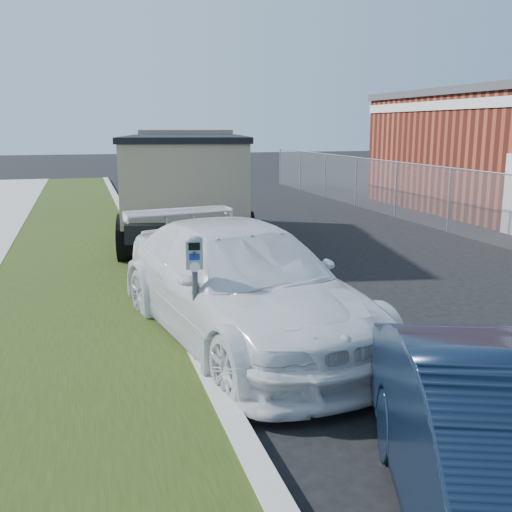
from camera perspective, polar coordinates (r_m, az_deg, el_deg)
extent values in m
plane|color=black|center=(8.97, 10.51, -7.03)|extent=(120.00, 120.00, 0.00)
cube|color=#97978E|center=(10.04, -8.22, -4.41)|extent=(0.25, 50.00, 0.15)
cube|color=#1D330D|center=(9.96, -17.40, -5.04)|extent=(3.00, 50.00, 0.13)
plane|color=slate|center=(17.70, 17.94, 5.07)|extent=(0.00, 30.00, 30.00)
cylinder|color=#979DA4|center=(17.62, 18.14, 7.97)|extent=(0.04, 30.00, 0.04)
cylinder|color=#979DA4|center=(17.70, 17.94, 5.07)|extent=(0.06, 0.06, 1.80)
cylinder|color=#979DA4|center=(20.23, 13.20, 6.17)|extent=(0.06, 0.06, 1.80)
cylinder|color=#979DA4|center=(22.88, 9.52, 6.99)|extent=(0.06, 0.06, 1.80)
cylinder|color=#979DA4|center=(25.61, 6.60, 7.62)|extent=(0.06, 0.06, 1.80)
cylinder|color=#979DA4|center=(28.39, 4.24, 8.11)|extent=(0.06, 0.06, 1.80)
cylinder|color=#979DA4|center=(31.21, 2.31, 8.51)|extent=(0.06, 0.06, 1.80)
cube|color=silver|center=(19.26, 20.54, 13.49)|extent=(0.06, 14.00, 0.30)
cylinder|color=#3F4247|center=(7.27, -5.76, -5.65)|extent=(0.08, 0.08, 1.12)
cube|color=gray|center=(7.08, -5.89, 0.14)|extent=(0.22, 0.17, 0.34)
ellipsoid|color=gray|center=(7.04, -5.92, 1.47)|extent=(0.23, 0.17, 0.13)
cube|color=black|center=(6.98, -5.90, 0.91)|extent=(0.13, 0.03, 0.09)
cube|color=navy|center=(7.01, -5.88, -0.07)|extent=(0.12, 0.03, 0.08)
cylinder|color=silver|center=(7.04, -5.86, -1.05)|extent=(0.12, 0.03, 0.12)
cube|color=#3F4247|center=(7.00, -5.89, 0.20)|extent=(0.05, 0.01, 0.06)
imported|color=white|center=(8.33, -1.35, -2.61)|extent=(3.18, 5.80, 1.59)
cube|color=black|center=(15.61, -6.57, 4.35)|extent=(3.66, 7.44, 0.39)
cube|color=#8B7759|center=(18.06, -6.59, 8.34)|extent=(2.93, 2.43, 2.23)
cube|color=black|center=(18.04, -6.62, 9.75)|extent=(2.96, 2.46, 0.67)
cube|color=#8B7759|center=(14.62, -6.68, 7.44)|extent=(3.45, 5.07, 1.78)
cube|color=black|center=(14.58, -6.77, 11.06)|extent=(3.58, 5.20, 0.13)
cube|color=black|center=(19.21, -6.50, 5.57)|extent=(2.66, 0.63, 0.33)
cylinder|color=black|center=(18.12, -10.56, 4.51)|extent=(0.55, 1.16, 1.11)
cylinder|color=black|center=(18.10, -2.44, 4.70)|extent=(0.55, 1.16, 1.11)
cylinder|color=black|center=(15.16, -11.41, 3.00)|extent=(0.55, 1.16, 1.11)
cylinder|color=black|center=(15.14, -1.70, 3.22)|extent=(0.55, 1.16, 1.11)
cylinder|color=black|center=(13.20, -12.17, 1.61)|extent=(0.55, 1.16, 1.11)
cylinder|color=black|center=(13.17, -1.03, 1.86)|extent=(0.55, 1.16, 1.11)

